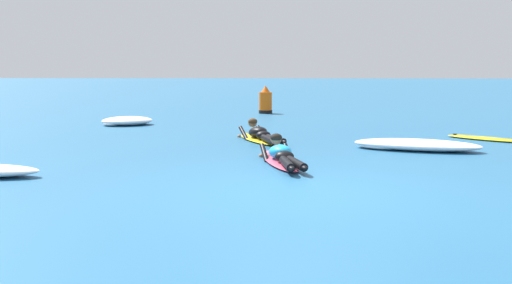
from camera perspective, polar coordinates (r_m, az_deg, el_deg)
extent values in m
plane|color=#235B84|center=(18.51, 3.61, 1.80)|extent=(120.00, 120.00, 0.00)
ellipsoid|color=#E54C66|center=(10.94, 2.31, -1.81)|extent=(0.97, 2.31, 0.07)
ellipsoid|color=#E54C66|center=(11.98, 1.28, -0.96)|extent=(0.22, 0.23, 0.06)
ellipsoid|color=#1E9EDB|center=(10.96, 2.27, -0.91)|extent=(0.53, 0.72, 0.34)
ellipsoid|color=black|center=(10.60, 2.67, -1.36)|extent=(0.39, 0.35, 0.20)
cylinder|color=black|center=(10.03, 2.91, -2.03)|extent=(0.27, 0.87, 0.14)
ellipsoid|color=black|center=(9.61, 3.31, -2.44)|extent=(0.14, 0.24, 0.08)
cylinder|color=black|center=(10.06, 3.80, -2.00)|extent=(0.37, 0.86, 0.14)
ellipsoid|color=black|center=(9.66, 4.52, -2.40)|extent=(0.14, 0.24, 0.08)
cylinder|color=black|center=(11.28, 0.80, -1.09)|extent=(0.21, 0.57, 0.33)
sphere|color=#8C6647|center=(11.65, 0.48, -1.31)|extent=(0.09, 0.09, 0.09)
cylinder|color=black|center=(11.35, 3.01, -1.05)|extent=(0.21, 0.57, 0.33)
sphere|color=#8C6647|center=(11.70, 2.64, -1.29)|extent=(0.09, 0.09, 0.09)
sphere|color=#8C6647|center=(11.31, 1.88, 0.28)|extent=(0.21, 0.21, 0.21)
ellipsoid|color=black|center=(11.29, 1.90, 0.42)|extent=(0.26, 0.24, 0.16)
ellipsoid|color=yellow|center=(14.11, 0.24, 0.25)|extent=(1.26, 2.17, 0.07)
ellipsoid|color=yellow|center=(15.07, -1.01, 0.73)|extent=(0.25, 0.25, 0.06)
ellipsoid|color=black|center=(14.14, 0.17, 0.94)|extent=(0.62, 0.77, 0.35)
ellipsoid|color=black|center=(13.77, 0.70, 0.64)|extent=(0.42, 0.39, 0.20)
cylinder|color=black|center=(13.21, 1.20, 0.23)|extent=(0.40, 0.85, 0.14)
ellipsoid|color=black|center=(12.81, 1.74, 0.00)|extent=(0.17, 0.24, 0.08)
cylinder|color=black|center=(13.27, 1.85, 0.25)|extent=(0.49, 0.83, 0.14)
ellipsoid|color=black|center=(12.88, 2.61, 0.04)|extent=(0.17, 0.24, 0.08)
cylinder|color=black|center=(14.43, -1.13, 0.74)|extent=(0.31, 0.61, 0.35)
sphere|color=#8C6647|center=(14.82, -1.59, 0.53)|extent=(0.09, 0.09, 0.09)
cylinder|color=black|center=(14.55, 0.55, 0.80)|extent=(0.31, 0.61, 0.35)
sphere|color=#8C6647|center=(14.91, 0.07, 0.57)|extent=(0.09, 0.09, 0.09)
sphere|color=#8C6647|center=(14.49, -0.33, 1.82)|extent=(0.21, 0.21, 0.21)
ellipsoid|color=#47331E|center=(14.47, -0.30, 1.93)|extent=(0.28, 0.27, 0.16)
ellipsoid|color=yellow|center=(15.26, 20.70, 0.31)|extent=(1.75, 1.65, 0.07)
cube|color=yellow|center=(15.26, 20.71, 0.45)|extent=(1.23, 1.11, 0.01)
cone|color=black|center=(15.60, 18.11, 0.45)|extent=(0.14, 0.14, 0.16)
ellipsoid|color=white|center=(13.00, 14.80, -0.24)|extent=(2.74, 1.64, 0.23)
ellipsoid|color=white|center=(13.09, 17.67, -0.44)|extent=(1.04, 0.83, 0.16)
ellipsoid|color=white|center=(13.01, 11.36, -0.37)|extent=(1.03, 0.89, 0.13)
ellipsoid|color=white|center=(10.46, -22.61, -2.57)|extent=(0.92, 0.35, 0.15)
ellipsoid|color=white|center=(18.19, -11.96, 1.96)|extent=(1.78, 1.58, 0.25)
ellipsoid|color=white|center=(18.41, -10.90, 1.93)|extent=(0.59, 0.61, 0.18)
ellipsoid|color=white|center=(18.04, -13.29, 1.70)|extent=(0.74, 0.75, 0.14)
cylinder|color=#EA5B0F|center=(22.06, 0.90, 3.69)|extent=(0.46, 0.46, 0.77)
cone|color=#EA5B0F|center=(22.03, 0.90, 5.00)|extent=(0.33, 0.33, 0.24)
cylinder|color=black|center=(22.08, 0.90, 2.85)|extent=(0.49, 0.49, 0.12)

